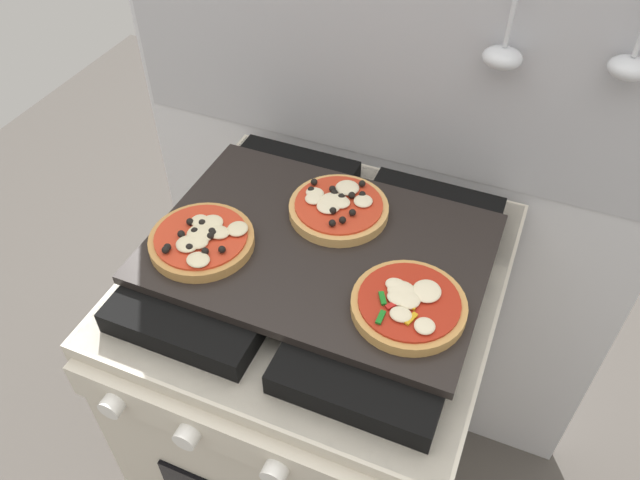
# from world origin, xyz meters

# --- Properties ---
(kitchen_backsplash) EXTENTS (1.10, 0.09, 1.55)m
(kitchen_backsplash) POSITION_xyz_m (0.00, 0.33, 0.79)
(kitchen_backsplash) COLOR silver
(kitchen_backsplash) RESTS_ON ground_plane
(stove) EXTENTS (0.60, 0.64, 0.90)m
(stove) POSITION_xyz_m (-0.00, -0.00, 0.45)
(stove) COLOR beige
(stove) RESTS_ON ground_plane
(baking_tray) EXTENTS (0.54, 0.38, 0.02)m
(baking_tray) POSITION_xyz_m (0.00, 0.00, 0.91)
(baking_tray) COLOR black
(baking_tray) RESTS_ON stove
(pizza_left) EXTENTS (0.17, 0.17, 0.03)m
(pizza_left) POSITION_xyz_m (-0.17, -0.08, 0.93)
(pizza_left) COLOR #C18947
(pizza_left) RESTS_ON baking_tray
(pizza_right) EXTENTS (0.17, 0.17, 0.03)m
(pizza_right) POSITION_xyz_m (0.17, -0.08, 0.93)
(pizza_right) COLOR tan
(pizza_right) RESTS_ON baking_tray
(pizza_center) EXTENTS (0.17, 0.17, 0.03)m
(pizza_center) POSITION_xyz_m (-0.00, 0.08, 0.93)
(pizza_center) COLOR tan
(pizza_center) RESTS_ON baking_tray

